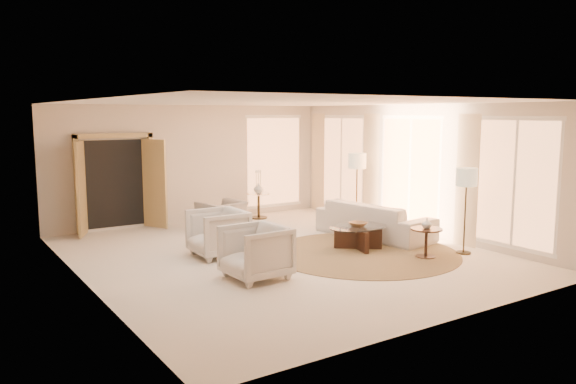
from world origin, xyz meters
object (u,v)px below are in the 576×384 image
sofa (374,220)px  armchair_right (255,250)px  side_table (259,203)px  end_vase (427,223)px  floor_lamp_near (357,164)px  end_table (426,238)px  bowl (358,224)px  armchair_left (218,231)px  accent_chair (222,210)px  coffee_table (358,235)px  side_vase (259,188)px  floor_lamp_far (466,181)px

sofa → armchair_right: armchair_right is taller
side_table → end_vase: 5.05m
floor_lamp_near → end_table: bearing=-105.5°
side_table → end_table: bearing=-83.2°
bowl → floor_lamp_near: bearing=50.6°
bowl → end_vase: 1.33m
floor_lamp_near → sofa: bearing=-111.6°
armchair_left → accent_chair: size_ratio=1.00×
coffee_table → bowl: bearing=-166.0°
end_table → side_table: size_ratio=0.89×
end_table → side_vase: size_ratio=2.22×
coffee_table → floor_lamp_far: floor_lamp_far is taller
sofa → end_table: 1.84m
accent_chair → end_vase: accent_chair is taller
coffee_table → armchair_left: bearing=158.0°
armchair_right → floor_lamp_near: bearing=118.1°
end_table → bowl: size_ratio=1.69×
side_table → bowl: bearing=-90.4°
floor_lamp_far → side_vase: (-1.41, 5.19, -0.61)m
end_vase → side_vase: size_ratio=0.73×
side_vase → armchair_left: bearing=-131.7°
sofa → floor_lamp_far: 2.27m
sofa → floor_lamp_near: floor_lamp_near is taller
accent_chair → bowl: size_ratio=2.81×
floor_lamp_near → floor_lamp_far: size_ratio=1.06×
accent_chair → end_table: (1.92, -4.41, -0.04)m
armchair_left → end_table: size_ratio=1.66×
sofa → side_table: size_ratio=4.01×
armchair_left → coffee_table: (2.50, -1.01, -0.19)m
floor_lamp_near → end_vase: bearing=-105.5°
armchair_left → end_vase: (3.12, -2.18, 0.16)m
accent_chair → side_vase: size_ratio=3.68×
coffee_table → armchair_right: bearing=-167.1°
sofa → side_table: (-0.97, 3.20, 0.01)m
accent_chair → floor_lamp_far: floor_lamp_far is taller
sofa → armchair_right: (-3.63, -1.24, 0.10)m
bowl → coffee_table: bearing=14.0°
accent_chair → coffee_table: (1.30, -3.24, -0.13)m
armchair_right → end_table: armchair_right is taller
armchair_right → bowl: armchair_right is taller
accent_chair → floor_lamp_near: 3.28m
floor_lamp_near → armchair_right: bearing=-149.9°
sofa → side_vase: (-0.97, 3.20, 0.39)m
floor_lamp_far → sofa: bearing=102.4°
side_vase → side_table: bearing=90.0°
accent_chair → floor_lamp_near: bearing=138.9°
side_table → bowl: (-0.03, -3.84, 0.10)m
sofa → accent_chair: 3.47m
end_table → armchair_left: bearing=145.1°
sofa → end_vase: sofa is taller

